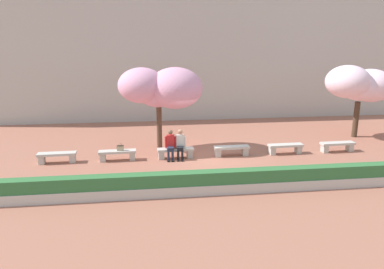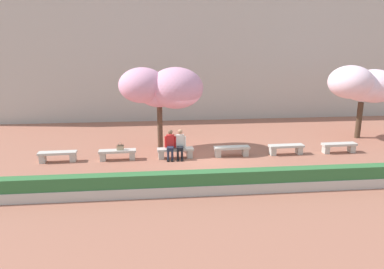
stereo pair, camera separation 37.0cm
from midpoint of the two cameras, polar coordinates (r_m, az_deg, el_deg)
name	(u,v)px [view 2 (the right image)]	position (r m, az deg, el deg)	size (l,w,h in m)	color
ground_plane	(204,157)	(16.69, 2.43, -3.45)	(100.00, 100.00, 0.00)	#9E604C
building_facade	(185,51)	(25.45, -0.70, 12.55)	(28.35, 4.00, 8.49)	#B7B2A8
stone_bench_west_end	(58,155)	(16.90, -19.21, -3.00)	(1.60, 0.46, 0.45)	#BCB7AD
stone_bench_near_west	(117,153)	(16.49, -10.66, -2.84)	(1.60, 0.46, 0.45)	#BCB7AD
stone_bench_center	(175,152)	(16.47, -1.90, -2.62)	(1.60, 0.46, 0.45)	#BCB7AD
stone_bench_near_east	(232,150)	(16.83, 6.69, -2.33)	(1.60, 0.46, 0.45)	#BCB7AD
stone_bench_east_end	(286,148)	(17.54, 14.74, -2.02)	(1.60, 0.46, 0.45)	#BCB7AD
stone_bench_far_east	(339,146)	(18.58, 22.03, -1.70)	(1.60, 0.46, 0.45)	#BCB7AD
person_seated_left	(170,143)	(16.29, -2.67, -1.34)	(0.51, 0.71, 1.29)	black
person_seated_right	(180,143)	(16.32, -1.18, -1.30)	(0.51, 0.71, 1.29)	black
handbag	(120,147)	(16.39, -10.25, -1.91)	(0.30, 0.15, 0.34)	tan
cherry_tree_main	(162,88)	(17.27, -3.95, 7.10)	(3.85, 2.56, 3.87)	#513828
cherry_tree_secondary	(363,85)	(21.35, 25.07, 6.84)	(3.75, 2.64, 3.81)	#473323
planter_hedge_foreground	(219,182)	(12.89, 5.04, -7.27)	(16.37, 0.50, 0.80)	#BCB7AD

